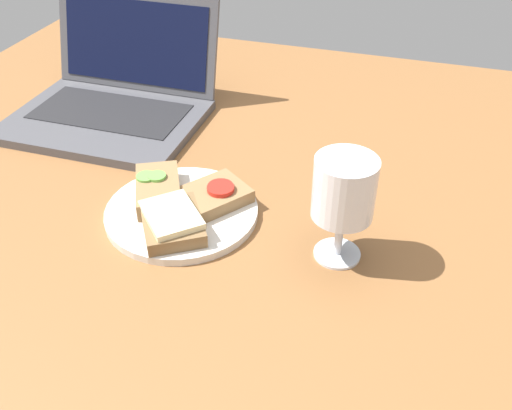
# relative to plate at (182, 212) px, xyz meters

# --- Properties ---
(wooden_table) EXTENTS (1.40, 1.40, 0.03)m
(wooden_table) POSITION_rel_plate_xyz_m (0.05, -0.02, -0.02)
(wooden_table) COLOR brown
(wooden_table) RESTS_ON ground
(plate) EXTENTS (0.22, 0.22, 0.01)m
(plate) POSITION_rel_plate_xyz_m (0.00, 0.00, 0.00)
(plate) COLOR silver
(plate) RESTS_ON wooden_table
(sandwich_with_cheese) EXTENTS (0.12, 0.13, 0.03)m
(sandwich_with_cheese) POSITION_rel_plate_xyz_m (0.01, -0.05, 0.02)
(sandwich_with_cheese) COLOR brown
(sandwich_with_cheese) RESTS_ON plate
(sandwich_with_tomato) EXTENTS (0.12, 0.13, 0.03)m
(sandwich_with_tomato) POSITION_rel_plate_xyz_m (0.04, 0.03, 0.02)
(sandwich_with_tomato) COLOR #937047
(sandwich_with_tomato) RESTS_ON plate
(sandwich_with_cucumber) EXTENTS (0.11, 0.13, 0.03)m
(sandwich_with_cucumber) POSITION_rel_plate_xyz_m (-0.04, 0.02, 0.02)
(sandwich_with_cucumber) COLOR #937047
(sandwich_with_cucumber) RESTS_ON plate
(wine_glass) EXTENTS (0.08, 0.08, 0.15)m
(wine_glass) POSITION_rel_plate_xyz_m (0.23, -0.02, 0.09)
(wine_glass) COLOR white
(wine_glass) RESTS_ON wooden_table
(laptop) EXTENTS (0.33, 0.30, 0.19)m
(laptop) POSITION_rel_plate_xyz_m (-0.24, 0.25, 0.03)
(laptop) COLOR #4C4C51
(laptop) RESTS_ON wooden_table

